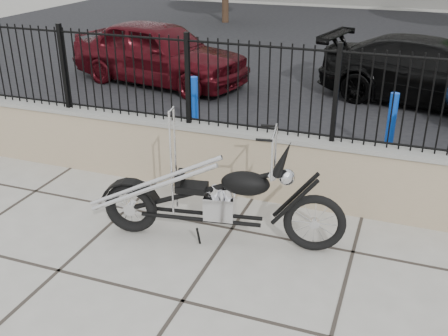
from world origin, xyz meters
TOP-DOWN VIEW (x-y plane):
  - ground_plane at (0.00, 0.00)m, footprint 90.00×90.00m
  - parking_lot at (0.00, 12.50)m, footprint 30.00×30.00m
  - retaining_wall at (0.00, 2.50)m, footprint 14.00×0.36m
  - iron_fence at (0.00, 2.50)m, footprint 14.00×0.08m
  - chopper_motorcycle at (-0.10, 1.19)m, footprint 2.81×0.93m
  - car_red at (-3.93, 7.37)m, footprint 4.69×2.59m
  - car_black at (2.24, 7.87)m, footprint 5.04×2.87m
  - bollard_a at (-1.67, 4.24)m, footprint 0.18×0.18m
  - bollard_b at (1.64, 4.37)m, footprint 0.17×0.17m

SIDE VIEW (x-z plane):
  - ground_plane at x=0.00m, z-range 0.00..0.00m
  - parking_lot at x=0.00m, z-range 0.00..0.00m
  - retaining_wall at x=0.00m, z-range 0.00..0.96m
  - bollard_a at x=-1.67m, z-range 0.00..1.13m
  - bollard_b at x=1.64m, z-range 0.00..1.14m
  - car_black at x=2.24m, z-range 0.00..1.38m
  - car_red at x=-3.93m, z-range 0.00..1.51m
  - chopper_motorcycle at x=-0.10m, z-range 0.00..1.66m
  - iron_fence at x=0.00m, z-range 0.96..2.16m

